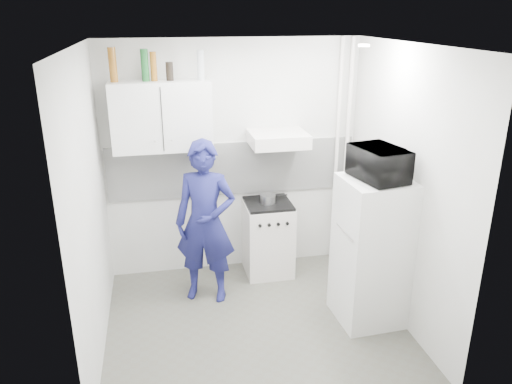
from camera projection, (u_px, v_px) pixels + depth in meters
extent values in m
plane|color=#53544A|center=(255.00, 324.00, 4.82)|extent=(2.80, 2.80, 0.00)
plane|color=white|center=(255.00, 45.00, 3.93)|extent=(2.80, 2.80, 0.00)
plane|color=silver|center=(233.00, 159.00, 5.53)|extent=(2.80, 0.00, 2.80)
plane|color=silver|center=(89.00, 211.00, 4.11)|extent=(0.00, 2.60, 2.60)
plane|color=silver|center=(403.00, 188.00, 4.64)|extent=(0.00, 2.60, 2.60)
imported|color=#181953|center=(206.00, 223.00, 5.01)|extent=(0.71, 0.58, 1.69)
cube|color=silver|center=(268.00, 239.00, 5.67)|extent=(0.52, 0.52, 0.83)
cube|color=silver|center=(371.00, 251.00, 4.70)|extent=(0.63, 0.63, 1.43)
cube|color=black|center=(268.00, 203.00, 5.52)|extent=(0.50, 0.50, 0.03)
cylinder|color=silver|center=(268.00, 199.00, 5.49)|extent=(0.17, 0.17, 0.09)
imported|color=black|center=(379.00, 164.00, 4.40)|extent=(0.59, 0.46, 0.30)
cylinder|color=brown|center=(113.00, 65.00, 4.78)|extent=(0.08, 0.08, 0.33)
cylinder|color=#144C1E|center=(145.00, 65.00, 4.84)|extent=(0.07, 0.07, 0.31)
cylinder|color=brown|center=(154.00, 66.00, 4.86)|extent=(0.06, 0.06, 0.28)
cylinder|color=black|center=(170.00, 71.00, 4.90)|extent=(0.07, 0.07, 0.18)
cylinder|color=#B2B7BC|center=(201.00, 65.00, 4.94)|extent=(0.07, 0.07, 0.29)
cube|color=silver|center=(162.00, 116.00, 5.04)|extent=(1.00, 0.35, 0.70)
cube|color=silver|center=(278.00, 139.00, 5.29)|extent=(0.60, 0.50, 0.14)
cube|color=white|center=(233.00, 168.00, 5.55)|extent=(2.74, 0.03, 0.60)
cylinder|color=silver|center=(346.00, 155.00, 5.70)|extent=(0.05, 0.05, 2.60)
cylinder|color=silver|center=(337.00, 156.00, 5.67)|extent=(0.04, 0.04, 2.60)
cylinder|color=white|center=(364.00, 45.00, 4.31)|extent=(0.10, 0.10, 0.02)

